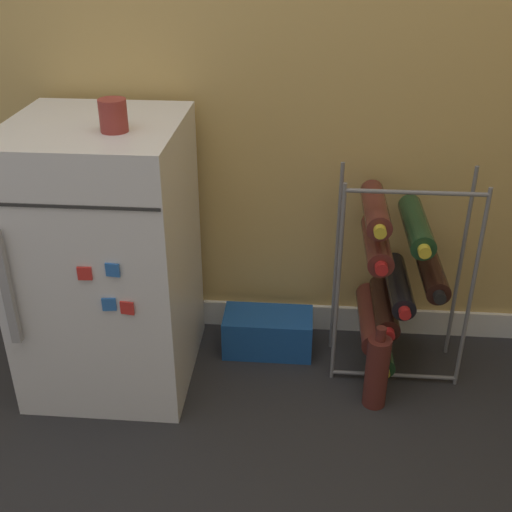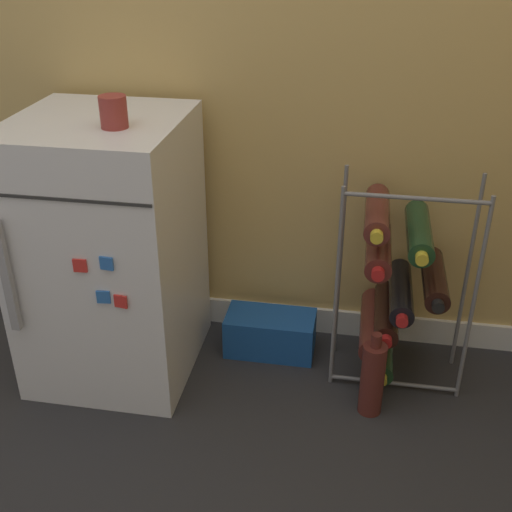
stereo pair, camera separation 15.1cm
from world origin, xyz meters
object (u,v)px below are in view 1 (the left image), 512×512
object	(u,v)px
mini_fridge	(108,257)
fridge_top_cup	(113,115)
wine_rack	(391,278)
loose_bottle_floor	(377,371)
soda_box	(268,332)

from	to	relation	value
mini_fridge	fridge_top_cup	xyz separation A→B (m)	(0.08, -0.07, 0.44)
mini_fridge	wine_rack	distance (m)	0.83
loose_bottle_floor	mini_fridge	bearing A→B (deg)	172.33
wine_rack	loose_bottle_floor	world-z (taller)	wine_rack
mini_fridge	wine_rack	bearing A→B (deg)	5.60
wine_rack	loose_bottle_floor	size ratio (longest dim) A/B	2.42
fridge_top_cup	soda_box	bearing A→B (deg)	27.72
soda_box	loose_bottle_floor	size ratio (longest dim) A/B	1.07
soda_box	fridge_top_cup	bearing A→B (deg)	-152.28
mini_fridge	fridge_top_cup	bearing A→B (deg)	-38.69
wine_rack	soda_box	size ratio (longest dim) A/B	2.25
mini_fridge	soda_box	xyz separation A→B (m)	(0.46, 0.13, -0.33)
wine_rack	fridge_top_cup	xyz separation A→B (m)	(-0.74, -0.15, 0.51)
mini_fridge	fridge_top_cup	world-z (taller)	fridge_top_cup
mini_fridge	fridge_top_cup	size ratio (longest dim) A/B	9.78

